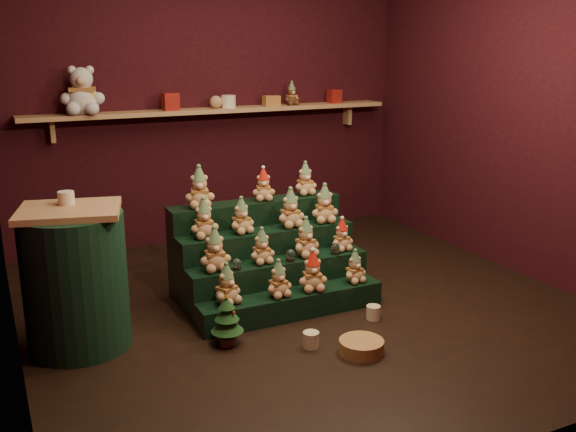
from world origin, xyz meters
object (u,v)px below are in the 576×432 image
snow_globe_c (336,249)px  white_bear (82,84)px  riser_tier_front (292,304)px  snow_globe_a (237,264)px  mug_left (311,340)px  mug_right (373,313)px  wicker_basket (361,347)px  snow_globe_b (290,255)px  brown_bear (292,94)px  side_table (75,279)px  mini_christmas_tree (227,319)px

snow_globe_c → white_bear: size_ratio=0.17×
riser_tier_front → snow_globe_a: size_ratio=16.74×
mug_left → mug_right: 0.64m
wicker_basket → snow_globe_b: bearing=95.2°
snow_globe_c → brown_bear: 2.14m
snow_globe_b → mug_right: size_ratio=0.91×
snow_globe_a → riser_tier_front: bearing=-24.1°
mug_left → white_bear: 3.06m
mug_right → wicker_basket: bearing=-131.1°
snow_globe_b → brown_bear: brown_bear is taller
white_bear → snow_globe_b: bearing=-45.0°
snow_globe_a → side_table: side_table is taller
riser_tier_front → mini_christmas_tree: bearing=-158.7°
snow_globe_b → mini_christmas_tree: bearing=-149.2°
mug_right → mini_christmas_tree: bearing=175.9°
riser_tier_front → snow_globe_b: bearing=67.6°
snow_globe_c → mini_christmas_tree: bearing=-159.4°
snow_globe_b → brown_bear: 2.26m
mug_right → riser_tier_front: bearing=148.8°
snow_globe_b → mini_christmas_tree: 0.79m
snow_globe_a → snow_globe_c: size_ratio=0.93×
riser_tier_front → snow_globe_a: 0.50m
mug_left → white_bear: (-0.95, 2.47, 1.53)m
snow_globe_b → side_table: (-1.52, 0.02, 0.06)m
snow_globe_c → mug_right: (0.05, -0.46, -0.35)m
mug_left → brown_bear: brown_bear is taller
snow_globe_a → white_bear: 2.27m
mug_right → snow_globe_c: bearing=96.7°
snow_globe_b → mug_left: bearing=-104.7°
riser_tier_front → white_bear: 2.69m
snow_globe_a → wicker_basket: size_ratio=0.29×
riser_tier_front → snow_globe_c: bearing=19.6°
mini_christmas_tree → mug_right: 1.10m
side_table → wicker_basket: size_ratio=3.25×
snow_globe_c → mini_christmas_tree: snow_globe_c is taller
mini_christmas_tree → white_bear: bearing=102.2°
wicker_basket → brown_bear: bearing=73.1°
white_bear → brown_bear: 2.02m
mini_christmas_tree → wicker_basket: size_ratio=1.27×
riser_tier_front → mini_christmas_tree: mini_christmas_tree is taller
mini_christmas_tree → brown_bear: (1.54, 2.20, 1.26)m
side_table → mug_left: bearing=-13.1°
snow_globe_c → brown_bear: (0.51, 1.81, 1.03)m
riser_tier_front → white_bear: white_bear is taller
snow_globe_c → riser_tier_front: bearing=-160.4°
riser_tier_front → snow_globe_a: (-0.36, 0.16, 0.31)m
snow_globe_c → mug_left: size_ratio=0.84×
side_table → snow_globe_a: bearing=12.8°
snow_globe_a → mini_christmas_tree: (-0.23, -0.39, -0.22)m
snow_globe_c → wicker_basket: bearing=-109.1°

